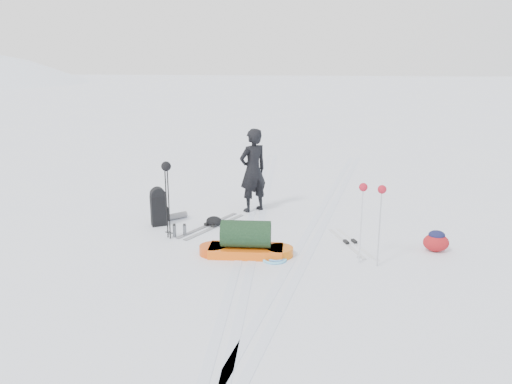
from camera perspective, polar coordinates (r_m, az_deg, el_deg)
ground at (r=9.79m, az=-0.67°, el=-5.61°), size 200.00×200.00×0.00m
ski_tracks at (r=10.53m, az=3.39°, el=-4.10°), size 3.38×17.97×0.01m
skier at (r=11.45m, az=-0.35°, el=2.49°), size 0.83×0.82×1.93m
pulk_sled at (r=9.02m, az=-1.15°, el=-5.76°), size 1.73×0.64×0.65m
expedition_rucksack at (r=10.82m, az=-10.81°, el=-1.72°), size 0.66×0.86×0.83m
ski_poles_black at (r=9.73m, az=-10.20°, el=1.83°), size 0.20×0.19×1.55m
ski_poles_silver at (r=8.54m, az=13.12°, el=-0.64°), size 0.44×0.25×1.44m
touring_skis_grey at (r=10.66m, az=-5.07°, el=-3.83°), size 1.09×1.90×0.07m
touring_skis_white at (r=9.83m, az=10.70°, el=-5.71°), size 0.85×1.63×0.06m
rope_coil at (r=8.90m, az=2.19°, el=-7.59°), size 0.49×0.49×0.05m
small_daypack at (r=9.80m, az=19.89°, el=-5.31°), size 0.47×0.35×0.40m
thermos_pair at (r=10.11m, az=-8.75°, el=-4.35°), size 0.27×0.18×0.27m
stuff_sack at (r=10.64m, az=-4.82°, el=-3.34°), size 0.37×0.30×0.21m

